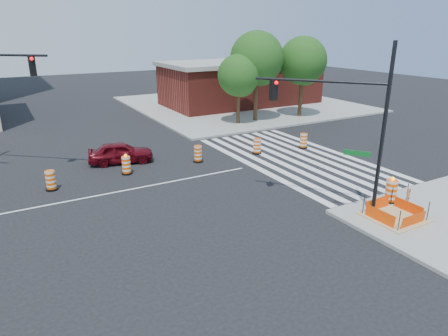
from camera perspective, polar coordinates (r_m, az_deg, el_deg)
The scene contains 18 objects.
ground at distance 20.90m, azimuth -13.93°, elevation -3.13°, with size 120.00×120.00×0.00m, color black.
sidewalk_ne at distance 43.99m, azimuth 2.37°, elevation 9.14°, with size 22.00×22.00×0.15m, color gray.
crosswalk_east at distance 25.75m, azimuth 10.09°, elevation 1.41°, with size 6.75×13.50×0.01m.
lane_centerline at distance 20.90m, azimuth -13.93°, elevation -3.11°, with size 14.00×0.12×0.01m, color silver.
excavation_pit at distance 18.56m, azimuth 23.11°, elevation -6.34°, with size 2.20×2.20×0.90m.
brick_storefront at distance 43.66m, azimuth 2.41°, elevation 12.04°, with size 16.50×8.50×4.60m.
red_coupe at distance 25.09m, azimuth -14.54°, elevation 2.17°, with size 1.55×3.84×1.31m, color #590710.
signal_pole_se at distance 17.19m, azimuth 17.01°, elevation 7.29°, with size 3.47×4.36×7.21m.
pit_drum at distance 19.90m, azimuth 22.74°, elevation -3.17°, with size 0.64×0.64×1.26m.
barricade at distance 19.87m, azimuth 24.81°, elevation -3.51°, with size 0.62×0.57×0.94m.
tree_north_c at distance 33.77m, azimuth 2.12°, elevation 12.75°, with size 3.47×3.47×5.90m.
tree_north_d at distance 35.08m, azimuth 4.73°, elevation 14.93°, with size 4.53×4.53×7.70m.
tree_north_e at distance 37.35m, azimuth 11.17°, elevation 14.43°, with size 4.26×4.26×7.24m.
median_drum_2 at distance 22.00m, azimuth -23.50°, elevation -1.73°, with size 0.60×0.60×1.02m.
median_drum_3 at distance 23.07m, azimuth -13.77°, elevation 0.31°, with size 0.60×0.60×1.18m.
median_drum_4 at distance 24.56m, azimuth -3.74°, elevation 1.96°, with size 0.60×0.60×1.02m.
median_drum_5 at distance 26.24m, azimuth 4.74°, elevation 3.07°, with size 0.60×0.60×1.02m.
median_drum_6 at distance 27.95m, azimuth 11.28°, elevation 3.77°, with size 0.60×0.60×1.02m.
Camera 1 is at (-4.85, -18.80, 7.73)m, focal length 32.00 mm.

